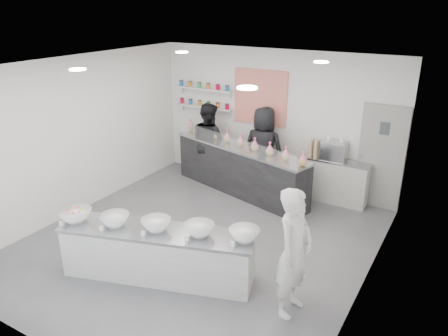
# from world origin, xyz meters

# --- Properties ---
(floor) EXTENTS (6.00, 6.00, 0.00)m
(floor) POSITION_xyz_m (0.00, 0.00, 0.00)
(floor) COLOR #515156
(floor) RESTS_ON ground
(ceiling) EXTENTS (6.00, 6.00, 0.00)m
(ceiling) POSITION_xyz_m (0.00, 0.00, 3.00)
(ceiling) COLOR white
(ceiling) RESTS_ON floor
(back_wall) EXTENTS (5.50, 0.00, 5.50)m
(back_wall) POSITION_xyz_m (0.00, 3.00, 1.50)
(back_wall) COLOR white
(back_wall) RESTS_ON floor
(left_wall) EXTENTS (0.00, 6.00, 6.00)m
(left_wall) POSITION_xyz_m (-2.75, 0.00, 1.50)
(left_wall) COLOR white
(left_wall) RESTS_ON floor
(right_wall) EXTENTS (0.00, 6.00, 6.00)m
(right_wall) POSITION_xyz_m (2.75, 0.00, 1.50)
(right_wall) COLOR white
(right_wall) RESTS_ON floor
(back_door) EXTENTS (0.88, 0.04, 2.10)m
(back_door) POSITION_xyz_m (2.30, 2.97, 1.05)
(back_door) COLOR gray
(back_door) RESTS_ON floor
(pattern_panel) EXTENTS (1.25, 0.03, 1.20)m
(pattern_panel) POSITION_xyz_m (-0.35, 2.98, 1.95)
(pattern_panel) COLOR red
(pattern_panel) RESTS_ON back_wall
(jar_shelf_lower) EXTENTS (1.45, 0.22, 0.04)m
(jar_shelf_lower) POSITION_xyz_m (-1.75, 2.90, 1.60)
(jar_shelf_lower) COLOR silver
(jar_shelf_lower) RESTS_ON back_wall
(jar_shelf_upper) EXTENTS (1.45, 0.22, 0.04)m
(jar_shelf_upper) POSITION_xyz_m (-1.75, 2.90, 2.02)
(jar_shelf_upper) COLOR silver
(jar_shelf_upper) RESTS_ON back_wall
(preserve_jars) EXTENTS (1.45, 0.10, 0.56)m
(preserve_jars) POSITION_xyz_m (-1.75, 2.88, 1.88)
(preserve_jars) COLOR #BF0030
(preserve_jars) RESTS_ON jar_shelf_lower
(downlight_0) EXTENTS (0.24, 0.24, 0.02)m
(downlight_0) POSITION_xyz_m (-1.40, -1.00, 2.98)
(downlight_0) COLOR white
(downlight_0) RESTS_ON ceiling
(downlight_1) EXTENTS (0.24, 0.24, 0.02)m
(downlight_1) POSITION_xyz_m (1.40, -1.00, 2.98)
(downlight_1) COLOR white
(downlight_1) RESTS_ON ceiling
(downlight_2) EXTENTS (0.24, 0.24, 0.02)m
(downlight_2) POSITION_xyz_m (-1.40, 1.60, 2.98)
(downlight_2) COLOR white
(downlight_2) RESTS_ON ceiling
(downlight_3) EXTENTS (0.24, 0.24, 0.02)m
(downlight_3) POSITION_xyz_m (1.40, 1.60, 2.98)
(downlight_3) COLOR white
(downlight_3) RESTS_ON ceiling
(prep_counter) EXTENTS (2.98, 1.52, 0.80)m
(prep_counter) POSITION_xyz_m (0.04, -1.16, 0.40)
(prep_counter) COLOR #AEAEA9
(prep_counter) RESTS_ON floor
(back_bar) EXTENTS (3.42, 1.48, 1.05)m
(back_bar) POSITION_xyz_m (-0.41, 2.20, 0.52)
(back_bar) COLOR black
(back_bar) RESTS_ON floor
(sneeze_guard) EXTENTS (3.22, 0.88, 0.29)m
(sneeze_guard) POSITION_xyz_m (-0.48, 1.92, 1.19)
(sneeze_guard) COLOR white
(sneeze_guard) RESTS_ON back_bar
(espresso_ledge) EXTENTS (1.23, 0.39, 0.91)m
(espresso_ledge) POSITION_xyz_m (1.55, 2.78, 0.45)
(espresso_ledge) COLOR #AEAEA9
(espresso_ledge) RESTS_ON floor
(espresso_machine) EXTENTS (0.49, 0.34, 0.37)m
(espresso_machine) POSITION_xyz_m (1.43, 2.78, 1.10)
(espresso_machine) COLOR #93969E
(espresso_machine) RESTS_ON espresso_ledge
(cup_stacks) EXTENTS (0.24, 0.24, 0.35)m
(cup_stacks) POSITION_xyz_m (1.00, 2.78, 1.08)
(cup_stacks) COLOR tan
(cup_stacks) RESTS_ON espresso_ledge
(prep_bowls) EXTENTS (3.06, 1.44, 0.18)m
(prep_bowls) POSITION_xyz_m (0.04, -1.16, 0.89)
(prep_bowls) COLOR white
(prep_bowls) RESTS_ON prep_counter
(label_cards) EXTENTS (2.66, 0.04, 0.07)m
(label_cards) POSITION_xyz_m (-0.12, -1.68, 0.83)
(label_cards) COLOR white
(label_cards) RESTS_ON prep_counter
(cookie_bags) EXTENTS (3.29, 1.03, 0.28)m
(cookie_bags) POSITION_xyz_m (-0.41, 2.20, 1.19)
(cookie_bags) COLOR #DF698D
(cookie_bags) RESTS_ON back_bar
(woman_prep) EXTENTS (0.47, 0.68, 1.79)m
(woman_prep) POSITION_xyz_m (2.05, -0.86, 0.89)
(woman_prep) COLOR silver
(woman_prep) RESTS_ON floor
(staff_left) EXTENTS (1.05, 0.92, 1.82)m
(staff_left) POSITION_xyz_m (-1.36, 2.47, 0.91)
(staff_left) COLOR black
(staff_left) RESTS_ON floor
(staff_right) EXTENTS (0.95, 0.65, 1.86)m
(staff_right) POSITION_xyz_m (-0.06, 2.60, 0.93)
(staff_right) COLOR black
(staff_right) RESTS_ON floor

